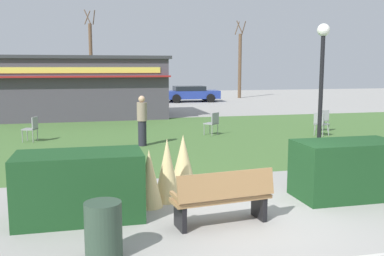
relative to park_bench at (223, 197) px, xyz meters
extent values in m
plane|color=#999691|center=(0.68, 0.05, -0.48)|extent=(80.00, 80.00, 0.00)
cube|color=#446B33|center=(0.68, 9.26, -0.48)|extent=(36.00, 12.00, 0.01)
cube|color=#9E7547|center=(-0.01, 0.07, -0.03)|extent=(1.75, 0.69, 0.06)
cube|color=#9E7547|center=(0.02, -0.15, 0.25)|extent=(1.70, 0.33, 0.44)
cube|color=black|center=(-0.73, -0.02, -0.26)|extent=(0.13, 0.45, 0.45)
cube|color=black|center=(0.72, 0.16, -0.26)|extent=(0.13, 0.45, 0.45)
cube|color=#9E7547|center=(-0.81, -0.03, 0.09)|extent=(0.11, 0.44, 0.06)
cube|color=#9E7547|center=(0.80, 0.17, 0.09)|extent=(0.11, 0.44, 0.06)
cube|color=#19421E|center=(-2.33, 0.88, 0.11)|extent=(2.17, 1.10, 1.17)
cube|color=#19421E|center=(2.93, 0.93, 0.10)|extent=(2.09, 1.10, 1.15)
cone|color=#D1BC7F|center=(-0.23, 2.05, 0.14)|extent=(0.60, 0.60, 1.23)
cone|color=#D1BC7F|center=(-1.06, 1.24, 0.07)|extent=(0.51, 0.51, 1.11)
cone|color=#D1BC7F|center=(-1.90, 1.38, 0.04)|extent=(0.78, 0.78, 1.05)
cone|color=#D1BC7F|center=(-0.67, 1.50, 0.15)|extent=(0.52, 0.52, 1.26)
cylinder|color=black|center=(4.43, 4.66, -0.38)|extent=(0.22, 0.22, 0.20)
cylinder|color=black|center=(4.43, 4.66, 1.28)|extent=(0.12, 0.12, 3.52)
sphere|color=white|center=(4.43, 4.66, 3.20)|extent=(0.36, 0.36, 0.36)
cylinder|color=#2D4233|center=(-1.98, -0.80, -0.08)|extent=(0.52, 0.52, 0.79)
cube|color=#47424C|center=(-2.50, 16.68, 1.03)|extent=(8.53, 4.09, 3.03)
cube|color=#333338|center=(-2.50, 16.68, 2.63)|extent=(8.83, 4.39, 0.16)
cube|color=maroon|center=(-2.50, 14.45, 1.70)|extent=(8.63, 0.36, 0.08)
cube|color=#D8CC4C|center=(-2.50, 14.61, 2.00)|extent=(7.67, 0.04, 0.28)
cube|color=gray|center=(6.57, 8.19, -0.03)|extent=(0.58, 0.58, 0.04)
cube|color=gray|center=(6.39, 8.11, 0.19)|extent=(0.21, 0.42, 0.44)
cylinder|color=gray|center=(6.82, 8.09, -0.26)|extent=(0.03, 0.03, 0.45)
cylinder|color=gray|center=(6.67, 8.44, -0.26)|extent=(0.03, 0.03, 0.45)
cylinder|color=gray|center=(6.47, 7.94, -0.26)|extent=(0.03, 0.03, 0.45)
cylinder|color=gray|center=(6.32, 8.29, -0.26)|extent=(0.03, 0.03, 0.45)
cube|color=gray|center=(7.21, 9.29, -0.03)|extent=(0.50, 0.50, 0.04)
cube|color=gray|center=(7.18, 9.10, 0.19)|extent=(0.44, 0.11, 0.44)
cylinder|color=gray|center=(7.42, 9.45, -0.26)|extent=(0.03, 0.03, 0.45)
cylinder|color=gray|center=(7.05, 9.51, -0.26)|extent=(0.03, 0.03, 0.45)
cylinder|color=gray|center=(7.37, 9.08, -0.26)|extent=(0.03, 0.03, 0.45)
cylinder|color=gray|center=(6.99, 9.13, -0.26)|extent=(0.03, 0.03, 0.45)
cube|color=gray|center=(-4.22, 9.38, -0.03)|extent=(0.55, 0.55, 0.04)
cube|color=gray|center=(-4.03, 9.32, 0.19)|extent=(0.17, 0.43, 0.44)
cylinder|color=gray|center=(-4.35, 9.61, -0.26)|extent=(0.03, 0.03, 0.45)
cylinder|color=gray|center=(-4.46, 9.25, -0.26)|extent=(0.03, 0.03, 0.45)
cylinder|color=gray|center=(-3.98, 9.50, -0.26)|extent=(0.03, 0.03, 0.45)
cylinder|color=gray|center=(-4.10, 9.14, -0.26)|extent=(0.03, 0.03, 0.45)
cube|color=gray|center=(2.46, 9.35, -0.03)|extent=(0.62, 0.62, 0.04)
cube|color=gray|center=(2.58, 9.19, 0.19)|extent=(0.37, 0.30, 0.44)
cylinder|color=gray|center=(2.49, 9.62, -0.26)|extent=(0.03, 0.03, 0.45)
cylinder|color=gray|center=(2.19, 9.38, -0.26)|extent=(0.03, 0.03, 0.45)
cylinder|color=gray|center=(2.73, 9.32, -0.26)|extent=(0.03, 0.03, 0.45)
cylinder|color=gray|center=(2.43, 9.08, -0.26)|extent=(0.03, 0.03, 0.45)
cylinder|color=#23232D|center=(-0.43, 7.64, -0.06)|extent=(0.28, 0.28, 0.85)
cylinder|color=gray|center=(-0.43, 7.64, 0.68)|extent=(0.34, 0.34, 0.62)
sphere|color=tan|center=(-0.43, 7.64, 1.10)|extent=(0.22, 0.22, 0.22)
cube|color=#2D6638|center=(-4.47, 25.32, 0.07)|extent=(4.26, 1.95, 0.60)
cube|color=black|center=(-4.62, 25.33, 0.50)|extent=(2.37, 1.67, 0.44)
cylinder|color=black|center=(-3.14, 26.19, -0.16)|extent=(0.65, 0.24, 0.64)
cylinder|color=black|center=(-3.21, 24.35, -0.16)|extent=(0.65, 0.24, 0.64)
cylinder|color=black|center=(-5.74, 26.29, -0.16)|extent=(0.65, 0.24, 0.64)
cylinder|color=black|center=(-5.81, 24.45, -0.16)|extent=(0.65, 0.24, 0.64)
cube|color=maroon|center=(0.44, 25.32, 0.07)|extent=(4.32, 2.10, 0.60)
cube|color=black|center=(0.29, 25.33, 0.50)|extent=(2.42, 1.75, 0.44)
cylinder|color=black|center=(1.81, 26.15, -0.16)|extent=(0.65, 0.27, 0.64)
cylinder|color=black|center=(1.67, 24.31, -0.16)|extent=(0.65, 0.27, 0.64)
cylinder|color=black|center=(-0.79, 26.33, -0.16)|extent=(0.65, 0.27, 0.64)
cylinder|color=black|center=(-0.92, 24.50, -0.16)|extent=(0.65, 0.27, 0.64)
cube|color=navy|center=(5.43, 25.32, 0.07)|extent=(4.24, 1.90, 0.60)
cube|color=black|center=(5.28, 25.32, 0.50)|extent=(2.35, 1.64, 0.44)
cylinder|color=black|center=(6.75, 26.21, -0.16)|extent=(0.64, 0.23, 0.64)
cylinder|color=black|center=(6.71, 24.37, -0.16)|extent=(0.64, 0.23, 0.64)
cylinder|color=black|center=(4.15, 26.27, -0.16)|extent=(0.64, 0.23, 0.64)
cylinder|color=black|center=(4.11, 24.43, -0.16)|extent=(0.64, 0.23, 0.64)
cylinder|color=brown|center=(-1.91, 29.53, 2.56)|extent=(0.28, 0.28, 6.08)
cylinder|color=brown|center=(-1.58, 29.64, 6.10)|extent=(0.25, 0.58, 1.12)
cylinder|color=brown|center=(-2.09, 29.83, 6.10)|extent=(0.54, 0.36, 1.12)
cylinder|color=brown|center=(-2.09, 29.23, 6.10)|extent=(0.54, 0.35, 1.12)
cylinder|color=brown|center=(10.40, 28.34, 2.22)|extent=(0.28, 0.28, 5.40)
cylinder|color=brown|center=(10.74, 28.45, 5.42)|extent=(0.25, 0.58, 1.12)
cylinder|color=brown|center=(10.23, 28.64, 5.42)|extent=(0.54, 0.36, 1.12)
cylinder|color=brown|center=(10.23, 28.04, 5.42)|extent=(0.54, 0.35, 1.12)
camera|label=1|loc=(-2.11, -6.63, 2.16)|focal=40.23mm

